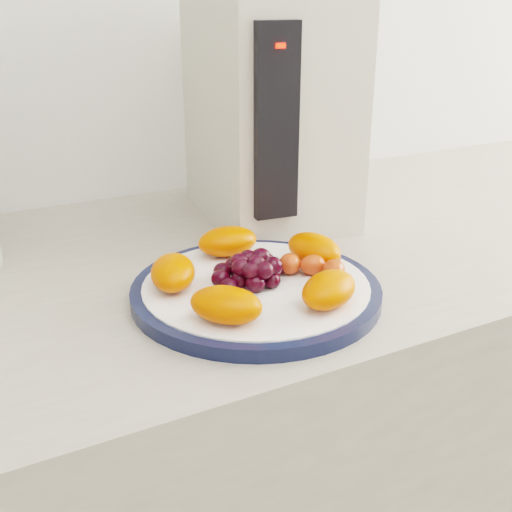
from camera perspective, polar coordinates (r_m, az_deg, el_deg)
plate_rim at (r=0.71m, az=0.00°, el=-3.16°), size 0.28×0.28×0.01m
plate_face at (r=0.71m, az=0.00°, el=-3.09°), size 0.25×0.25×0.02m
appliance_body at (r=0.94m, az=1.21°, el=13.04°), size 0.21×0.28×0.32m
appliance_panel at (r=0.80m, az=1.79°, el=11.66°), size 0.06×0.02×0.24m
appliance_led at (r=0.78m, az=2.17°, el=18.18°), size 0.01×0.01×0.01m
fruit_plate at (r=0.70m, az=0.24°, el=-1.16°), size 0.24×0.23×0.04m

